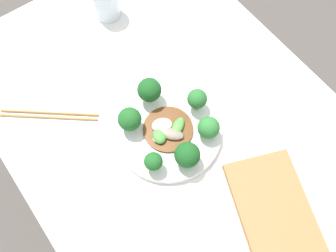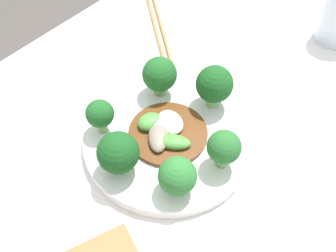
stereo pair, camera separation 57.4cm
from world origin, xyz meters
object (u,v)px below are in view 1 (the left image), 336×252
object	(u,v)px
broccoli_southwest	(130,119)
broccoli_northeast	(209,128)
stirfry_center	(167,130)
broccoli_southeast	(153,162)
broccoli_north	(197,99)
broccoli_west	(149,90)
broccoli_east	(187,155)
chopsticks	(49,115)
drinking_glass	(106,1)
cutting_board	(277,218)
plate	(168,131)

from	to	relation	value
broccoli_southwest	broccoli_northeast	world-z (taller)	broccoli_southwest
broccoli_northeast	stirfry_center	distance (m)	0.09
broccoli_southeast	broccoli_north	distance (m)	0.18
broccoli_west	broccoli_east	bearing A→B (deg)	-8.18
broccoli_east	chopsticks	xyz separation A→B (m)	(-0.29, -0.19, -0.05)
broccoli_southeast	broccoli_east	bearing A→B (deg)	65.06
drinking_glass	broccoli_northeast	bearing A→B (deg)	-1.77
broccoli_southwest	broccoli_north	world-z (taller)	broccoli_southwest
broccoli_west	broccoli_southwest	size ratio (longest dim) A/B	1.06
broccoli_west	broccoli_northeast	world-z (taller)	broccoli_west
broccoli_southwest	cutting_board	size ratio (longest dim) A/B	0.21
broccoli_north	chopsticks	size ratio (longest dim) A/B	0.32
broccoli_east	broccoli_west	world-z (taller)	broccoli_west
broccoli_east	broccoli_north	xyz separation A→B (m)	(-0.09, 0.10, 0.00)
broccoli_north	drinking_glass	distance (m)	0.37
broccoli_west	broccoli_north	world-z (taller)	broccoli_west
plate	broccoli_north	distance (m)	0.10
broccoli_north	stirfry_center	bearing A→B (deg)	-83.43
broccoli_southwest	broccoli_north	bearing A→B (deg)	72.51
broccoli_west	broccoli_northeast	distance (m)	0.16
broccoli_west	drinking_glass	world-z (taller)	drinking_glass
broccoli_east	broccoli_southeast	world-z (taller)	broccoli_east
broccoli_west	broccoli_north	xyz separation A→B (m)	(0.08, 0.07, -0.00)
broccoli_southeast	stirfry_center	distance (m)	0.09
chopsticks	broccoli_southwest	bearing A→B (deg)	42.49
broccoli_east	broccoli_north	size ratio (longest dim) A/B	1.05
drinking_glass	broccoli_east	bearing A→B (deg)	-11.12
broccoli_east	broccoli_northeast	xyz separation A→B (m)	(-0.02, 0.08, -0.00)
broccoli_east	broccoli_southeast	size ratio (longest dim) A/B	1.15
stirfry_center	broccoli_north	bearing A→B (deg)	96.57
broccoli_southwest	cutting_board	world-z (taller)	broccoli_southwest
cutting_board	chopsticks	bearing A→B (deg)	-152.04
stirfry_center	cutting_board	xyz separation A→B (m)	(0.29, 0.07, -0.02)
broccoli_west	stirfry_center	size ratio (longest dim) A/B	0.62
broccoli_west	plate	bearing A→B (deg)	-8.39
stirfry_center	chopsticks	size ratio (longest dim) A/B	0.59
broccoli_north	broccoli_northeast	bearing A→B (deg)	-17.24
broccoli_southwest	stirfry_center	size ratio (longest dim) A/B	0.58
broccoli_north	chopsticks	distance (m)	0.35
broccoli_northeast	chopsticks	world-z (taller)	broccoli_northeast
broccoli_southeast	broccoli_northeast	distance (m)	0.14
broccoli_southwest	drinking_glass	xyz separation A→B (m)	(-0.33, 0.14, -0.01)
broccoli_northeast	chopsticks	size ratio (longest dim) A/B	0.30
cutting_board	plate	bearing A→B (deg)	-167.53
cutting_board	broccoli_southeast	bearing A→B (deg)	-149.18
broccoli_north	stirfry_center	world-z (taller)	broccoli_north
broccoli_southeast	drinking_glass	distance (m)	0.46
broccoli_northeast	broccoli_east	bearing A→B (deg)	-72.56
broccoli_southwest	stirfry_center	distance (m)	0.09
broccoli_southwest	drinking_glass	distance (m)	0.36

